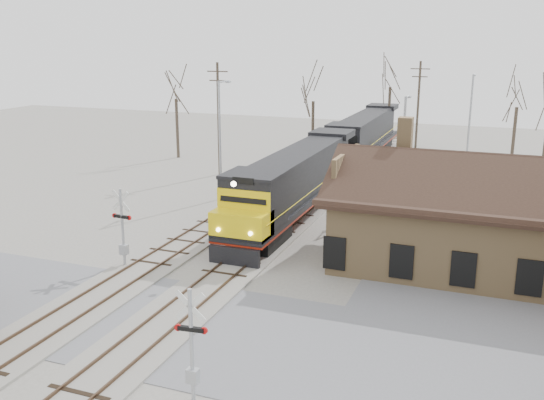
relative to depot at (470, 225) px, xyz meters
The scene contains 18 objects.
ground 17.14m from the depot, 134.97° to the right, with size 140.00×140.00×0.00m, color gray.
road 17.13m from the depot, 134.97° to the right, with size 60.00×9.00×0.03m, color slate.
track_main 12.58m from the depot, 165.97° to the left, with size 3.40×90.00×0.24m.
track_siding 16.92m from the depot, 169.70° to the left, with size 3.40×90.00×0.24m.
depot is the anchor object (origin of this frame).
locomotive_lead 13.16m from the depot, 155.63° to the left, with size 3.22×21.57×4.79m.
locomotive_trailing 29.80m from the depot, 113.73° to the left, with size 3.22×21.57×4.54m.
crossbuck_near 18.64m from the depot, 115.67° to the right, with size 1.19×0.31×4.19m.
crossbuck_far 18.93m from the depot, 158.99° to the right, with size 1.27×0.33×4.44m.
streetlight_a 20.90m from the depot, 156.12° to the left, with size 0.25×2.04×9.14m.
streetlight_b 11.95m from the depot, 117.28° to the left, with size 0.25×2.04×8.27m.
streetlight_c 24.91m from the depot, 93.85° to the left, with size 0.25×2.04×9.11m.
utility_pole_a 28.26m from the depot, 144.65° to the left, with size 2.00×0.24×10.16m.
utility_pole_b 33.08m from the depot, 102.84° to the left, with size 2.00×0.24×9.94m.
tree_a 38.07m from the depot, 144.10° to the left, with size 4.11×4.11×10.07m.
tree_b 32.76m from the depot, 122.43° to the left, with size 3.93×3.93×9.63m.
tree_c 37.71m from the depot, 107.10° to the left, with size 4.61×4.61×11.30m.
tree_d 30.79m from the depot, 85.65° to the left, with size 3.83×3.83×9.39m.
Camera 1 is at (13.12, -21.22, 12.24)m, focal length 40.00 mm.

